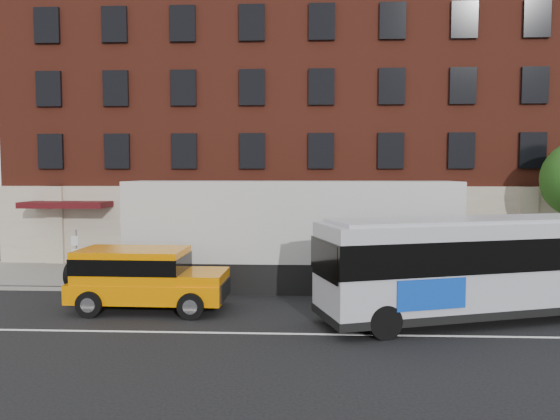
{
  "coord_description": "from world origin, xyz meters",
  "views": [
    {
      "loc": [
        0.92,
        -15.08,
        4.83
      ],
      "look_at": [
        -0.03,
        5.5,
        3.38
      ],
      "focal_mm": 33.97,
      "sensor_mm": 36.0,
      "label": 1
    }
  ],
  "objects_px": {
    "city_bus": "(500,263)",
    "sign_pole": "(76,255)",
    "yellow_suv": "(142,275)",
    "shipping_container": "(291,236)"
  },
  "relations": [
    {
      "from": "city_bus",
      "to": "sign_pole",
      "type": "bearing_deg",
      "value": 167.45
    },
    {
      "from": "sign_pole",
      "to": "city_bus",
      "type": "relative_size",
      "value": 0.2
    },
    {
      "from": "yellow_suv",
      "to": "shipping_container",
      "type": "distance_m",
      "value": 6.43
    },
    {
      "from": "city_bus",
      "to": "yellow_suv",
      "type": "relative_size",
      "value": 2.19
    },
    {
      "from": "sign_pole",
      "to": "shipping_container",
      "type": "distance_m",
      "value": 8.93
    },
    {
      "from": "sign_pole",
      "to": "yellow_suv",
      "type": "xyz_separation_m",
      "value": [
        3.73,
        -3.06,
        -0.21
      ]
    },
    {
      "from": "yellow_suv",
      "to": "sign_pole",
      "type": "bearing_deg",
      "value": 140.58
    },
    {
      "from": "yellow_suv",
      "to": "shipping_container",
      "type": "relative_size",
      "value": 0.42
    },
    {
      "from": "city_bus",
      "to": "yellow_suv",
      "type": "height_order",
      "value": "city_bus"
    },
    {
      "from": "city_bus",
      "to": "yellow_suv",
      "type": "distance_m",
      "value": 12.2
    }
  ]
}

